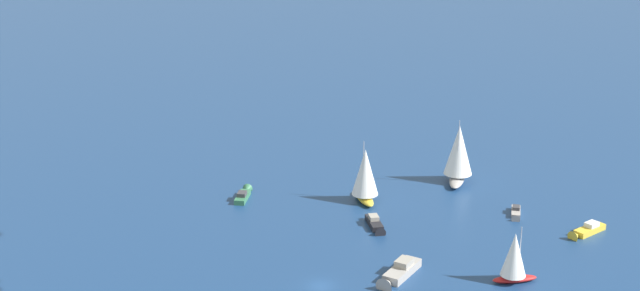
{
  "coord_description": "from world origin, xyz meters",
  "views": [
    {
      "loc": [
        42.59,
        -125.15,
        68.96
      ],
      "look_at": [
        -0.21,
        0.23,
        23.57
      ],
      "focal_mm": 51.97,
      "sensor_mm": 36.0,
      "label": 1
    }
  ],
  "objects_px": {
    "sailboat_outer_ring_c": "(365,175)",
    "sailboat_outer_ring_d": "(514,257)",
    "motorboat_far_port": "(376,225)",
    "motorboat_trailing": "(586,231)",
    "motorboat_outer_ring_b": "(244,195)",
    "motorboat_mid_cluster": "(516,213)",
    "motorboat_near_centre": "(398,274)",
    "sailboat_ahead": "(459,153)"
  },
  "relations": [
    {
      "from": "motorboat_near_centre",
      "to": "motorboat_outer_ring_b",
      "type": "distance_m",
      "value": 44.45
    },
    {
      "from": "motorboat_far_port",
      "to": "motorboat_trailing",
      "type": "xyz_separation_m",
      "value": [
        36.46,
        9.45,
        0.04
      ]
    },
    {
      "from": "motorboat_outer_ring_b",
      "to": "motorboat_mid_cluster",
      "type": "bearing_deg",
      "value": 8.92
    },
    {
      "from": "motorboat_outer_ring_b",
      "to": "sailboat_outer_ring_c",
      "type": "height_order",
      "value": "sailboat_outer_ring_c"
    },
    {
      "from": "motorboat_mid_cluster",
      "to": "sailboat_outer_ring_d",
      "type": "height_order",
      "value": "sailboat_outer_ring_d"
    },
    {
      "from": "sailboat_ahead",
      "to": "motorboat_far_port",
      "type": "bearing_deg",
      "value": -109.03
    },
    {
      "from": "motorboat_far_port",
      "to": "sailboat_outer_ring_c",
      "type": "xyz_separation_m",
      "value": [
        -5.46,
        11.58,
        4.9
      ]
    },
    {
      "from": "sailboat_ahead",
      "to": "motorboat_near_centre",
      "type": "bearing_deg",
      "value": -91.04
    },
    {
      "from": "motorboat_far_port",
      "to": "motorboat_mid_cluster",
      "type": "height_order",
      "value": "motorboat_far_port"
    },
    {
      "from": "motorboat_mid_cluster",
      "to": "sailboat_outer_ring_d",
      "type": "xyz_separation_m",
      "value": [
        3.11,
        -27.38,
        3.87
      ]
    },
    {
      "from": "sailboat_outer_ring_c",
      "to": "motorboat_trailing",
      "type": "bearing_deg",
      "value": -2.91
    },
    {
      "from": "motorboat_outer_ring_b",
      "to": "motorboat_far_port",
      "type": "bearing_deg",
      "value": -11.41
    },
    {
      "from": "sailboat_ahead",
      "to": "motorboat_outer_ring_b",
      "type": "bearing_deg",
      "value": -149.88
    },
    {
      "from": "sailboat_outer_ring_c",
      "to": "motorboat_near_centre",
      "type": "bearing_deg",
      "value": -64.37
    },
    {
      "from": "motorboat_mid_cluster",
      "to": "sailboat_outer_ring_d",
      "type": "distance_m",
      "value": 27.83
    },
    {
      "from": "sailboat_ahead",
      "to": "sailboat_outer_ring_d",
      "type": "xyz_separation_m",
      "value": [
        16.93,
        -41.41,
        -1.83
      ]
    },
    {
      "from": "sailboat_ahead",
      "to": "motorboat_mid_cluster",
      "type": "height_order",
      "value": "sailboat_ahead"
    },
    {
      "from": "motorboat_outer_ring_b",
      "to": "sailboat_ahead",
      "type": "bearing_deg",
      "value": 30.12
    },
    {
      "from": "motorboat_outer_ring_b",
      "to": "sailboat_outer_ring_d",
      "type": "relative_size",
      "value": 0.84
    },
    {
      "from": "sailboat_outer_ring_c",
      "to": "motorboat_far_port",
      "type": "bearing_deg",
      "value": -64.75
    },
    {
      "from": "motorboat_near_centre",
      "to": "sailboat_outer_ring_d",
      "type": "relative_size",
      "value": 1.18
    },
    {
      "from": "sailboat_outer_ring_c",
      "to": "sailboat_outer_ring_d",
      "type": "distance_m",
      "value": 40.66
    },
    {
      "from": "motorboat_trailing",
      "to": "sailboat_outer_ring_d",
      "type": "distance_m",
      "value": 25.19
    },
    {
      "from": "motorboat_far_port",
      "to": "motorboat_trailing",
      "type": "distance_m",
      "value": 37.67
    },
    {
      "from": "motorboat_far_port",
      "to": "sailboat_outer_ring_c",
      "type": "relative_size",
      "value": 0.66
    },
    {
      "from": "sailboat_outer_ring_c",
      "to": "sailboat_outer_ring_d",
      "type": "xyz_separation_m",
      "value": [
        32.04,
        -25.0,
        -1.15
      ]
    },
    {
      "from": "motorboat_trailing",
      "to": "sailboat_outer_ring_c",
      "type": "distance_m",
      "value": 42.26
    },
    {
      "from": "motorboat_trailing",
      "to": "sailboat_ahead",
      "type": "height_order",
      "value": "sailboat_ahead"
    },
    {
      "from": "motorboat_trailing",
      "to": "sailboat_outer_ring_c",
      "type": "bearing_deg",
      "value": 177.09
    },
    {
      "from": "motorboat_outer_ring_b",
      "to": "sailboat_outer_ring_c",
      "type": "bearing_deg",
      "value": 14.05
    },
    {
      "from": "motorboat_near_centre",
      "to": "sailboat_ahead",
      "type": "xyz_separation_m",
      "value": [
        0.84,
        46.16,
        5.35
      ]
    },
    {
      "from": "sailboat_ahead",
      "to": "motorboat_outer_ring_b",
      "type": "height_order",
      "value": "sailboat_ahead"
    },
    {
      "from": "motorboat_trailing",
      "to": "motorboat_outer_ring_b",
      "type": "height_order",
      "value": "motorboat_trailing"
    },
    {
      "from": "motorboat_far_port",
      "to": "motorboat_mid_cluster",
      "type": "xyz_separation_m",
      "value": [
        23.48,
        13.96,
        -0.12
      ]
    },
    {
      "from": "motorboat_far_port",
      "to": "sailboat_ahead",
      "type": "xyz_separation_m",
      "value": [
        9.65,
        27.98,
        5.58
      ]
    },
    {
      "from": "motorboat_mid_cluster",
      "to": "sailboat_outer_ring_c",
      "type": "xyz_separation_m",
      "value": [
        -28.94,
        -2.38,
        5.02
      ]
    },
    {
      "from": "motorboat_outer_ring_b",
      "to": "sailboat_outer_ring_d",
      "type": "bearing_deg",
      "value": -19.18
    },
    {
      "from": "motorboat_trailing",
      "to": "sailboat_outer_ring_d",
      "type": "xyz_separation_m",
      "value": [
        -9.88,
        -22.87,
        3.71
      ]
    },
    {
      "from": "motorboat_trailing",
      "to": "motorboat_outer_ring_b",
      "type": "relative_size",
      "value": 1.03
    },
    {
      "from": "motorboat_near_centre",
      "to": "motorboat_trailing",
      "type": "relative_size",
      "value": 1.36
    },
    {
      "from": "sailboat_outer_ring_d",
      "to": "sailboat_outer_ring_c",
      "type": "bearing_deg",
      "value": 142.04
    },
    {
      "from": "motorboat_trailing",
      "to": "sailboat_ahead",
      "type": "xyz_separation_m",
      "value": [
        -26.81,
        18.54,
        5.54
      ]
    }
  ]
}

